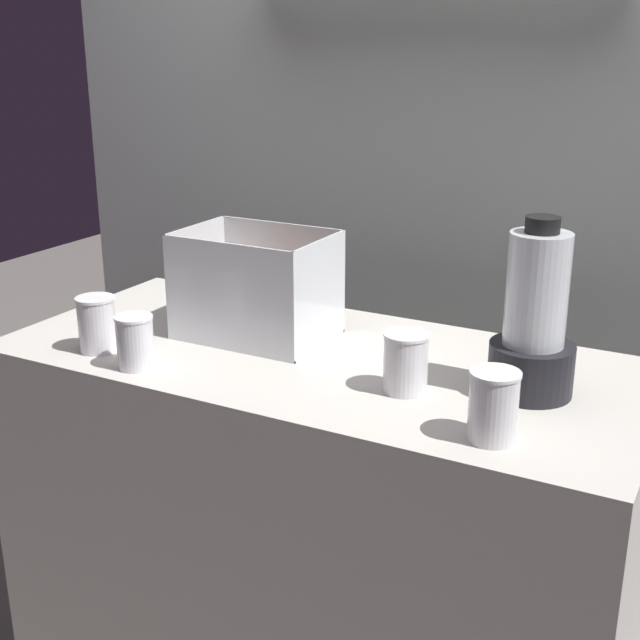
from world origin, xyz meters
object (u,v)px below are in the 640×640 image
at_px(blender_pitcher, 534,326).
at_px(juice_cup_pomegranate_far_left, 97,327).
at_px(carrot_display_bin, 257,304).
at_px(juice_cup_pomegranate_left, 135,345).
at_px(juice_cup_beet_right, 493,409).
at_px(juice_cup_mango_middle, 406,366).

xyz_separation_m(blender_pitcher, juice_cup_pomegranate_far_left, (-0.89, -0.22, -0.08)).
height_order(carrot_display_bin, juice_cup_pomegranate_left, carrot_display_bin).
height_order(juice_cup_pomegranate_far_left, juice_cup_pomegranate_left, juice_cup_pomegranate_far_left).
bearing_deg(juice_cup_beet_right, juice_cup_pomegranate_left, -177.95).
distance_m(juice_cup_pomegranate_far_left, juice_cup_mango_middle, 0.69).
xyz_separation_m(juice_cup_mango_middle, juice_cup_beet_right, (0.21, -0.12, 0.01)).
xyz_separation_m(carrot_display_bin, juice_cup_pomegranate_far_left, (-0.25, -0.25, -0.02)).
bearing_deg(juice_cup_pomegranate_far_left, carrot_display_bin, 43.94).
height_order(blender_pitcher, juice_cup_pomegranate_far_left, blender_pitcher).
relative_size(carrot_display_bin, juice_cup_beet_right, 2.64).
xyz_separation_m(carrot_display_bin, juice_cup_beet_right, (0.64, -0.26, -0.02)).
bearing_deg(blender_pitcher, juice_cup_pomegranate_left, -161.20).
bearing_deg(juice_cup_beet_right, juice_cup_pomegranate_far_left, 179.28).
relative_size(juice_cup_pomegranate_left, juice_cup_beet_right, 0.90).
xyz_separation_m(blender_pitcher, juice_cup_pomegranate_left, (-0.75, -0.26, -0.09)).
relative_size(carrot_display_bin, juice_cup_pomegranate_left, 2.95).
bearing_deg(carrot_display_bin, blender_pitcher, -2.38).
bearing_deg(juice_cup_mango_middle, juice_cup_pomegranate_left, -164.41).
relative_size(juice_cup_mango_middle, juice_cup_beet_right, 0.95).
distance_m(juice_cup_mango_middle, juice_cup_beet_right, 0.25).
distance_m(juice_cup_pomegranate_left, juice_cup_beet_right, 0.75).
bearing_deg(juice_cup_mango_middle, juice_cup_beet_right, -30.23).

